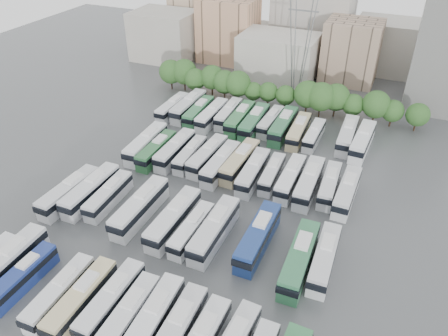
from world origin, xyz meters
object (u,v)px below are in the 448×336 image
at_px(bus_r3_s13, 362,141).
at_px(bus_r1_s6, 174,219).
at_px(bus_r2_s9, 272,174).
at_px(bus_r3_s12, 347,135).
at_px(bus_r1_s0, 69,192).
at_px(bus_r3_s3, 212,115).
at_px(apartment_tower, 447,53).
at_px(bus_r3_s2, 199,112).
at_px(bus_r2_s11, 309,182).
at_px(bus_r3_s9, 299,131).
at_px(bus_r2_s7, 240,161).
at_px(bus_r1_s10, 258,236).
at_px(bus_r0_s8, 152,322).
at_px(bus_r2_s5, 207,156).
at_px(bus_r3_s7, 271,121).
at_px(bus_r2_s4, 190,154).
at_px(bus_r2_s13, 347,192).
at_px(bus_r3_s1, 189,106).
at_px(bus_r0_s5, 81,299).
at_px(bus_r3_s5, 240,118).
at_px(bus_r2_s10, 290,178).
at_px(bus_r0_s9, 176,333).
at_px(bus_r1_s8, 214,230).
at_px(bus_r3_s10, 314,135).
at_px(bus_r3_s6, 254,122).
at_px(bus_r0_s1, 7,264).
at_px(bus_r2_s2, 157,150).
at_px(bus_r1_s7, 192,229).
at_px(bus_r2_s12, 329,185).
at_px(bus_r0_s7, 128,317).
at_px(bus_r2_s8, 253,172).
at_px(bus_r0_s6, 111,300).
at_px(bus_r2_s3, 175,150).
at_px(bus_r1_s1, 91,190).
at_px(bus_r1_s2, 109,195).
at_px(bus_r3_s4, 229,114).
at_px(electricity_pylon, 302,21).
at_px(bus_r0_s2, 23,276).
at_px(bus_r3_s8, 283,126).
at_px(bus_r2_s6, 221,163).

bearing_deg(bus_r3_s13, bus_r1_s6, -119.83).
relative_size(bus_r2_s9, bus_r3_s12, 0.83).
distance_m(bus_r1_s0, bus_r3_s3, 37.20).
xyz_separation_m(apartment_tower, bus_r3_s2, (-48.84, -28.90, -11.10)).
xyz_separation_m(bus_r2_s11, bus_r3_s9, (-6.63, 17.63, -0.10)).
height_order(apartment_tower, bus_r2_s7, apartment_tower).
bearing_deg(bus_r1_s10, bus_r0_s8, -109.31).
height_order(bus_r2_s5, bus_r3_s7, bus_r2_s5).
bearing_deg(bus_r1_s6, bus_r3_s9, 74.82).
bearing_deg(bus_r3_s13, bus_r2_s4, -146.24).
height_order(bus_r2_s5, bus_r2_s13, bus_r2_s5).
bearing_deg(bus_r2_s4, bus_r3_s1, 116.06).
bearing_deg(bus_r3_s13, bus_r0_s5, -113.13).
xyz_separation_m(bus_r2_s7, bus_r3_s5, (-6.42, 16.27, 0.01)).
distance_m(bus_r1_s6, bus_r2_s10, 22.51).
xyz_separation_m(bus_r0_s9, bus_r3_s12, (9.84, 55.17, 0.07)).
xyz_separation_m(bus_r1_s8, bus_r3_s10, (6.66, 35.28, -0.39)).
distance_m(bus_r1_s6, bus_r3_s9, 36.92).
relative_size(bus_r3_s6, bus_r3_s10, 1.24).
xyz_separation_m(bus_r0_s1, bus_r2_s13, (39.64, 35.25, -0.16)).
relative_size(bus_r1_s10, bus_r3_s5, 1.03).
bearing_deg(bus_r3_s10, bus_r2_s2, -144.81).
bearing_deg(bus_r1_s6, bus_r1_s7, -11.87).
xyz_separation_m(bus_r2_s5, bus_r2_s12, (23.30, -0.05, -0.16)).
height_order(bus_r1_s10, bus_r3_s2, bus_r1_s10).
distance_m(bus_r1_s8, bus_r1_s10, 6.63).
bearing_deg(bus_r3_s9, bus_r1_s10, -86.70).
xyz_separation_m(bus_r0_s7, bus_r2_s8, (3.07, 35.29, 0.07)).
distance_m(bus_r3_s1, bus_r3_s5, 13.26).
xyz_separation_m(apartment_tower, bus_r1_s8, (-29.03, -64.03, -10.93)).
bearing_deg(bus_r2_s8, bus_r2_s9, 17.85).
distance_m(bus_r0_s6, bus_r3_s9, 53.13).
xyz_separation_m(bus_r2_s3, bus_r3_s2, (-3.13, 16.83, -0.06)).
xyz_separation_m(bus_r1_s1, bus_r1_s2, (3.35, 0.27, -0.25)).
xyz_separation_m(bus_r2_s2, bus_r3_s2, (0.17, 18.24, 0.04)).
bearing_deg(bus_r2_s8, bus_r3_s13, 47.45).
relative_size(bus_r3_s4, bus_r3_s10, 1.10).
distance_m(bus_r0_s5, bus_r2_s4, 36.60).
distance_m(bus_r2_s13, bus_r3_s12, 19.87).
bearing_deg(bus_r3_s4, bus_r3_s12, -1.70).
relative_size(electricity_pylon, bus_r0_s2, 3.05).
bearing_deg(bus_r1_s0, bus_r0_s2, -67.19).
bearing_deg(bus_r0_s5, bus_r3_s10, 71.99).
distance_m(bus_r1_s8, bus_r3_s8, 35.95).
bearing_deg(bus_r1_s2, bus_r2_s3, 76.87).
height_order(bus_r0_s7, bus_r1_s1, bus_r1_s1).
distance_m(bus_r0_s7, bus_r2_s12, 40.51).
relative_size(bus_r2_s4, bus_r3_s7, 0.96).
relative_size(bus_r1_s0, bus_r2_s7, 0.99).
height_order(bus_r1_s0, bus_r2_s6, bus_r1_s0).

